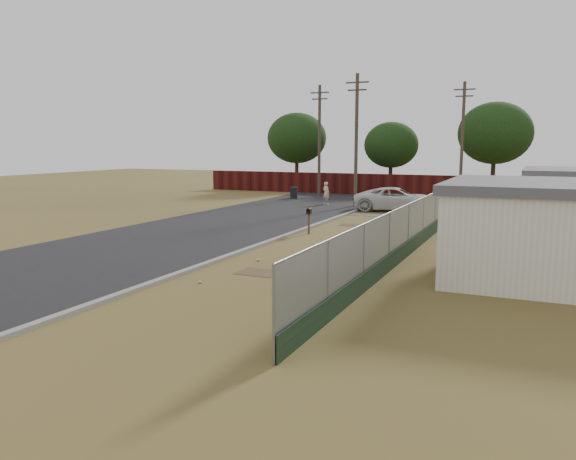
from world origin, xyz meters
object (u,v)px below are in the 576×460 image
at_px(fire_hydrant, 315,301).
at_px(pedestrian, 326,193).
at_px(mailbox, 309,213).
at_px(pickup_truck, 397,199).
at_px(trash_bin, 294,193).

relative_size(fire_hydrant, pedestrian, 0.56).
bearing_deg(pedestrian, mailbox, 128.84).
bearing_deg(pedestrian, pickup_truck, -176.81).
xyz_separation_m(pickup_truck, pedestrian, (-5.56, 1.90, 0.05)).
relative_size(mailbox, trash_bin, 1.40).
distance_m(fire_hydrant, pickup_truck, 23.51).
height_order(pickup_truck, pedestrian, pedestrian).
bearing_deg(mailbox, fire_hydrant, -67.41).
relative_size(fire_hydrant, mailbox, 0.72).
height_order(mailbox, pickup_truck, pickup_truck).
xyz_separation_m(fire_hydrant, trash_bin, (-12.90, 28.37, 0.04)).
distance_m(fire_hydrant, pedestrian, 26.71).
xyz_separation_m(mailbox, pedestrian, (-3.92, 13.00, -0.19)).
height_order(fire_hydrant, mailbox, mailbox).
height_order(mailbox, trash_bin, mailbox).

